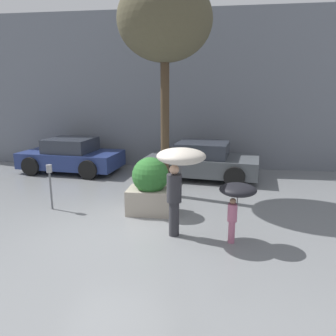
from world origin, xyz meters
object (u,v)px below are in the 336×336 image
at_px(person_adult, 179,166).
at_px(parked_car_near, 203,161).
at_px(person_child, 237,195).
at_px(parking_meter, 50,177).
at_px(parked_car_far, 72,156).
at_px(planter_box, 150,186).
at_px(street_tree, 165,22).

xyz_separation_m(person_adult, parked_car_near, (0.32, 4.90, -0.91)).
relative_size(person_child, parking_meter, 1.05).
bearing_deg(parked_car_far, planter_box, -130.24).
bearing_deg(person_adult, street_tree, 106.76).
bearing_deg(street_tree, planter_box, -95.62).
relative_size(parked_car_far, street_tree, 0.65).
bearing_deg(parked_car_far, street_tree, -115.90).
relative_size(person_adult, person_child, 1.51).
distance_m(parked_car_near, parking_meter, 5.31).
height_order(planter_box, person_adult, person_adult).
relative_size(planter_box, parked_car_near, 0.35).
xyz_separation_m(parked_car_far, parking_meter, (1.22, -4.04, 0.26)).
bearing_deg(street_tree, person_adult, -75.81).
distance_m(person_adult, person_child, 1.26).
distance_m(person_child, parked_car_near, 5.19).
bearing_deg(parking_meter, parked_car_near, 44.90).
xyz_separation_m(planter_box, parking_meter, (-2.59, -0.10, 0.16)).
bearing_deg(person_child, parking_meter, 178.74).
relative_size(person_child, parked_car_near, 0.31).
relative_size(parked_car_near, street_tree, 0.68).
xyz_separation_m(person_adult, street_tree, (-0.70, 2.77, 3.27)).
distance_m(person_adult, parked_car_near, 4.99).
height_order(parked_car_near, street_tree, street_tree).
distance_m(person_child, street_tree, 5.13).
bearing_deg(street_tree, parking_meter, -149.57).
bearing_deg(person_child, person_adult, -174.73).
relative_size(person_adult, street_tree, 0.32).
bearing_deg(parking_meter, person_child, -16.55).
xyz_separation_m(person_adult, person_child, (1.15, -0.20, -0.48)).
bearing_deg(planter_box, parked_car_far, 134.07).
height_order(parked_car_near, parked_car_far, same).
height_order(parked_car_far, street_tree, street_tree).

